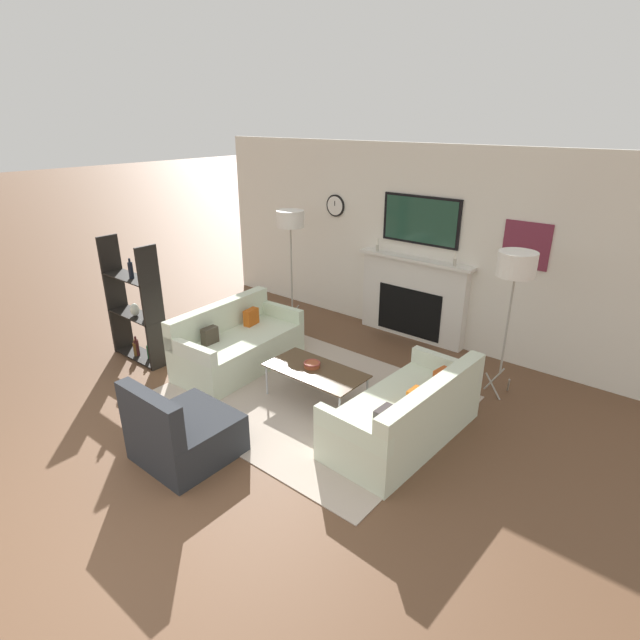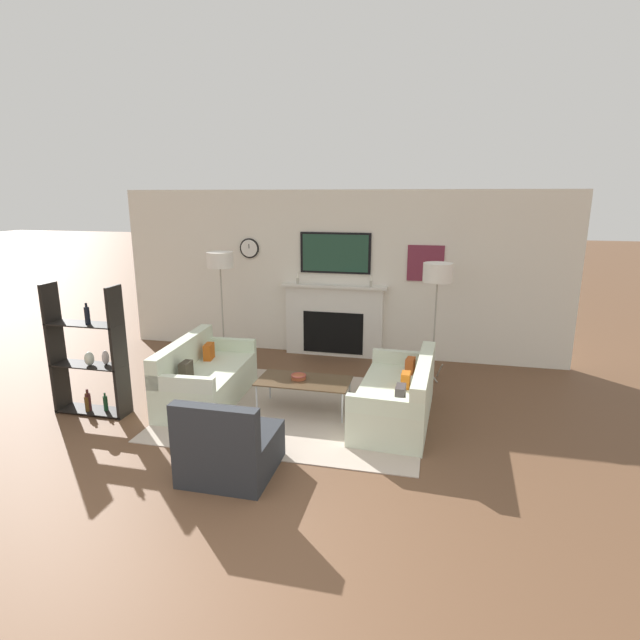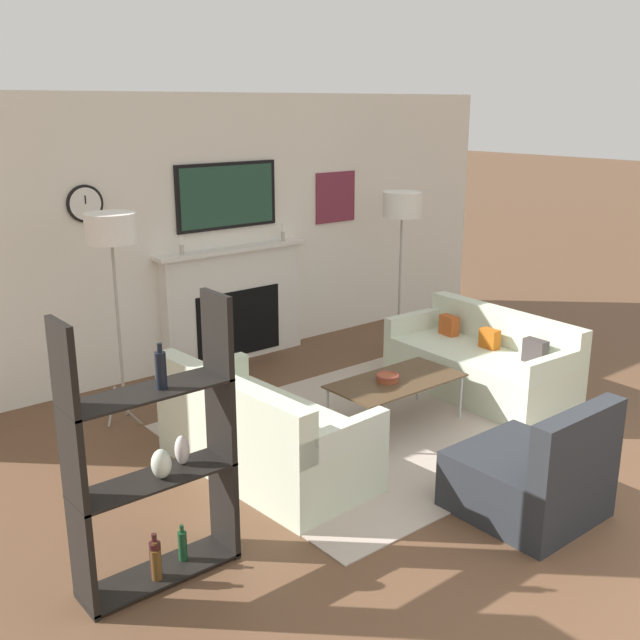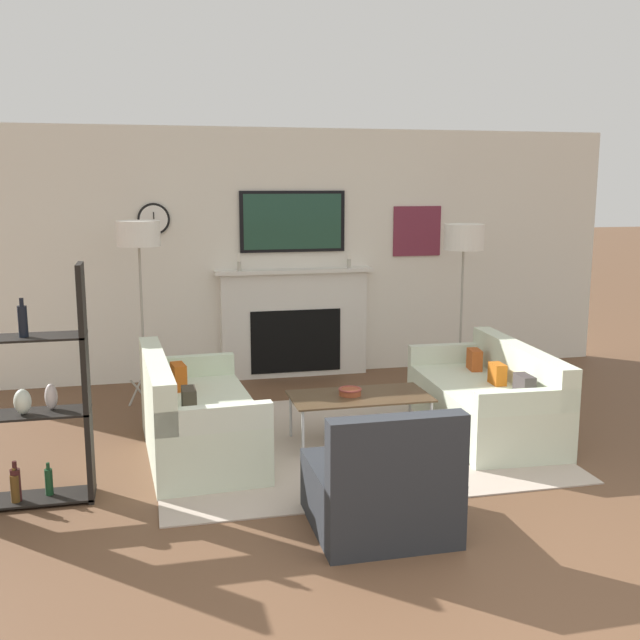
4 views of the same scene
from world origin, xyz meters
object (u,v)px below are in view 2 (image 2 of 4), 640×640
at_px(couch_right, 398,398).
at_px(floor_lamp_right, 438,274).
at_px(shelf_unit, 88,357).
at_px(armchair, 229,449).
at_px(coffee_table, 304,382).
at_px(floor_lamp_left, 220,262).
at_px(couch_left, 205,379).
at_px(decorative_bowl, 299,376).

bearing_deg(couch_right, floor_lamp_right, 75.46).
xyz_separation_m(couch_right, shelf_unit, (-3.67, -0.67, 0.45)).
xyz_separation_m(armchair, coffee_table, (0.32, 1.57, 0.12)).
distance_m(armchair, floor_lamp_left, 3.63).
distance_m(floor_lamp_right, shelf_unit, 4.65).
height_order(couch_left, floor_lamp_right, floor_lamp_right).
distance_m(couch_left, couch_right, 2.49).
xyz_separation_m(decorative_bowl, shelf_unit, (-2.44, -0.67, 0.29)).
height_order(couch_left, couch_right, couch_left).
height_order(couch_left, coffee_table, couch_left).
bearing_deg(shelf_unit, couch_right, 10.35).
xyz_separation_m(floor_lamp_right, shelf_unit, (-4.05, -2.14, -0.82)).
relative_size(couch_right, floor_lamp_left, 1.00).
xyz_separation_m(armchair, floor_lamp_right, (1.85, 3.06, 1.28)).
xyz_separation_m(couch_left, shelf_unit, (-1.17, -0.67, 0.44)).
bearing_deg(couch_right, couch_left, 180.00).
height_order(couch_right, armchair, armchair).
bearing_deg(floor_lamp_right, shelf_unit, -152.16).
bearing_deg(couch_right, floor_lamp_left, 152.95).
bearing_deg(decorative_bowl, couch_left, -179.94).
xyz_separation_m(armchair, floor_lamp_left, (-1.41, 3.06, 1.36)).
distance_m(coffee_table, floor_lamp_left, 2.60).
height_order(armchair, floor_lamp_left, floor_lamp_left).
relative_size(decorative_bowl, floor_lamp_right, 0.11).
height_order(decorative_bowl, shelf_unit, shelf_unit).
relative_size(couch_left, shelf_unit, 1.06).
relative_size(decorative_bowl, floor_lamp_left, 0.11).
xyz_separation_m(couch_right, decorative_bowl, (-1.23, 0.00, 0.16)).
relative_size(armchair, coffee_table, 0.73).
height_order(coffee_table, decorative_bowl, decorative_bowl).
height_order(armchair, coffee_table, armchair).
relative_size(couch_left, coffee_table, 1.50).
relative_size(coffee_table, floor_lamp_right, 0.67).
xyz_separation_m(decorative_bowl, floor_lamp_left, (-1.65, 1.47, 1.19)).
distance_m(couch_left, armchair, 1.90).
bearing_deg(armchair, couch_left, 122.75).
distance_m(decorative_bowl, shelf_unit, 2.54).
bearing_deg(couch_left, floor_lamp_right, 27.04).
distance_m(coffee_table, shelf_unit, 2.62).
xyz_separation_m(coffee_table, decorative_bowl, (-0.08, 0.03, 0.06)).
bearing_deg(decorative_bowl, coffee_table, -19.88).
height_order(couch_right, shelf_unit, shelf_unit).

